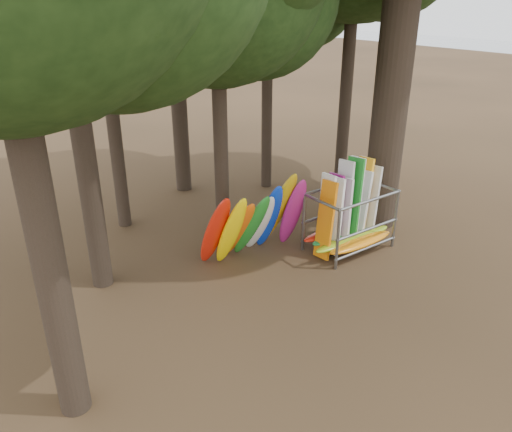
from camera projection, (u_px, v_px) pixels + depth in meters
ground at (306, 270)px, 14.69m from camera, size 120.00×120.00×0.00m
kayak_row at (255, 222)px, 14.91m from camera, size 3.42×1.93×2.85m
storage_rack at (349, 221)px, 15.61m from camera, size 3.14×1.62×2.92m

